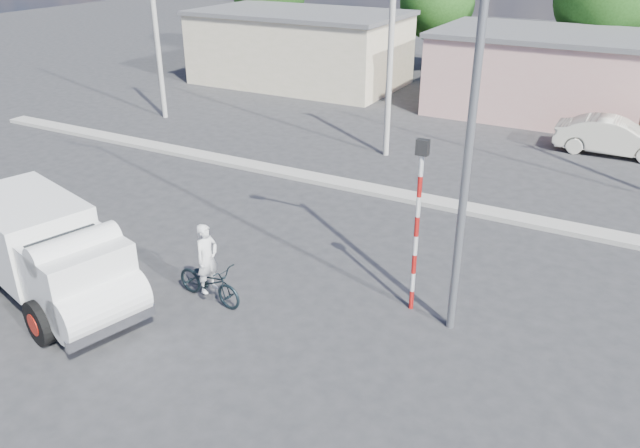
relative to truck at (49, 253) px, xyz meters
The scene contains 10 objects.
ground_plane 5.55m from the truck, 27.05° to the left, with size 120.00×120.00×0.00m, color #2B2B2E.
median 11.57m from the truck, 65.35° to the left, with size 40.00×0.80×0.16m, color #99968E.
truck is the anchor object (origin of this frame).
bicycle 3.95m from the truck, 28.62° to the left, with size 0.71×2.04×1.07m, color black.
cyclist 3.90m from the truck, 28.62° to the left, with size 0.66×0.43×1.81m, color silver.
car_cream 22.03m from the truck, 59.95° to the left, with size 1.60×4.59×1.51m, color beige.
traffic_pole 9.00m from the truck, 26.28° to the left, with size 0.28×0.18×4.36m.
streetlight 10.30m from the truck, 22.22° to the left, with size 2.34×0.22×9.00m.
building_row 25.16m from the truck, 76.44° to the left, with size 37.80×7.30×4.44m.
utility_poles 16.76m from the truck, 60.89° to the left, with size 35.40×0.24×8.00m.
Camera 1 is at (7.52, -11.09, 8.50)m, focal length 35.00 mm.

